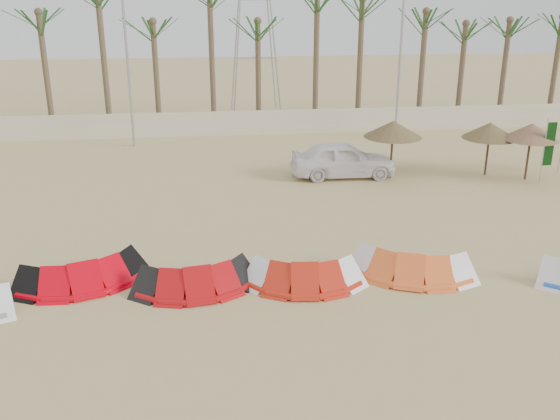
{
  "coord_description": "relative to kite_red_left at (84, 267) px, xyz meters",
  "views": [
    {
      "loc": [
        -2.18,
        -12.37,
        8.12
      ],
      "look_at": [
        0.0,
        6.0,
        1.3
      ],
      "focal_mm": 40.0,
      "sensor_mm": 36.0,
      "label": 1
    }
  ],
  "objects": [
    {
      "name": "parasol_left",
      "position": [
        11.56,
        8.7,
        1.74
      ],
      "size": [
        2.51,
        2.51,
        2.52
      ],
      "color": "#4C331E",
      "rests_on": "ground"
    },
    {
      "name": "kite_orange",
      "position": [
        9.38,
        -0.58,
        -0.0
      ],
      "size": [
        3.97,
        2.64,
        0.9
      ],
      "color": "orange",
      "rests_on": "ground"
    },
    {
      "name": "lamp_b",
      "position": [
        -0.11,
        15.66,
        5.35
      ],
      "size": [
        1.25,
        0.14,
        11.0
      ],
      "color": "#A5A8AD",
      "rests_on": "ground"
    },
    {
      "name": "kite_red_mid",
      "position": [
        3.2,
        -0.72,
        -0.0
      ],
      "size": [
        3.63,
        1.97,
        0.9
      ],
      "color": "#B50B0E",
      "rests_on": "ground"
    },
    {
      "name": "car",
      "position": [
        9.51,
        9.1,
        0.35
      ],
      "size": [
        4.59,
        1.95,
        1.55
      ],
      "primitive_type": "imported",
      "rotation": [
        0.0,
        0.0,
        1.54
      ],
      "color": "white",
      "rests_on": "ground"
    },
    {
      "name": "lamp_c",
      "position": [
        13.89,
        15.66,
        5.35
      ],
      "size": [
        1.25,
        0.14,
        11.0
      ],
      "color": "#A5A8AD",
      "rests_on": "ground"
    },
    {
      "name": "flag_green",
      "position": [
        17.71,
        6.98,
        1.25
      ],
      "size": [
        0.45,
        0.04,
        2.82
      ],
      "color": "#A5A8AD",
      "rests_on": "ground"
    },
    {
      "name": "ground",
      "position": [
        5.86,
        -4.34,
        -0.42
      ],
      "size": [
        120.0,
        120.0,
        0.0
      ],
      "primitive_type": "plane",
      "color": "tan",
      "rests_on": "ground"
    },
    {
      "name": "kite_red_left",
      "position": [
        0.0,
        0.0,
        0.0
      ],
      "size": [
        4.03,
        2.57,
        0.9
      ],
      "color": "red",
      "rests_on": "ground"
    },
    {
      "name": "parasol_mid",
      "position": [
        17.32,
        7.76,
        1.69
      ],
      "size": [
        2.34,
        2.34,
        2.47
      ],
      "color": "#4C331E",
      "rests_on": "ground"
    },
    {
      "name": "boundary_wall",
      "position": [
        5.86,
        17.66,
        0.23
      ],
      "size": [
        60.0,
        0.3,
        1.3
      ],
      "primitive_type": "cube",
      "color": "beige",
      "rests_on": "ground"
    },
    {
      "name": "palm_line",
      "position": [
        6.52,
        19.16,
        6.02
      ],
      "size": [
        52.0,
        4.0,
        7.7
      ],
      "color": "brown",
      "rests_on": "ground"
    },
    {
      "name": "pylon",
      "position": [
        6.86,
        23.66,
        -0.42
      ],
      "size": [
        3.0,
        3.0,
        14.0
      ],
      "primitive_type": null,
      "color": "#A5A8AD",
      "rests_on": "ground"
    },
    {
      "name": "kite_red_right",
      "position": [
        6.2,
        -0.83,
        -0.0
      ],
      "size": [
        3.5,
        1.81,
        0.9
      ],
      "color": "red",
      "rests_on": "ground"
    },
    {
      "name": "parasol_right",
      "position": [
        15.87,
        8.61,
        1.58
      ],
      "size": [
        2.37,
        2.37,
        2.36
      ],
      "color": "#4C331E",
      "rests_on": "ground"
    }
  ]
}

